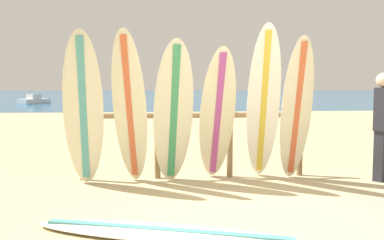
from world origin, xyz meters
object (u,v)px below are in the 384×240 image
surfboard_leaning_center_right (263,105)px  beachgoer_standing (382,122)px  small_boat_offshore (34,100)px  surfboard_leaning_right (297,109)px  surfboard_rack (194,132)px  surfboard_leaning_center (217,116)px  surfboard_lying_on_sand (165,233)px  surfboard_leaning_center_left (173,112)px  surfboard_leaning_far_left (83,110)px  surfboard_leaning_left (130,109)px

surfboard_leaning_center_right → beachgoer_standing: size_ratio=1.41×
small_boat_offshore → surfboard_leaning_right: bearing=-68.0°
surfboard_rack → surfboard_leaning_center_right: surfboard_leaning_center_right is taller
surfboard_leaning_right → small_boat_offshore: size_ratio=0.89×
surfboard_leaning_center_right → beachgoer_standing: 1.77m
surfboard_leaning_center → surfboard_lying_on_sand: bearing=-110.9°
surfboard_leaning_center_left → surfboard_leaning_center: size_ratio=1.05×
surfboard_leaning_center_right → small_boat_offshore: size_ratio=0.94×
surfboard_leaning_center → surfboard_leaning_center_right: size_ratio=0.87×
surfboard_leaning_center_right → small_boat_offshore: bearing=111.0°
surfboard_leaning_right → surfboard_lying_on_sand: bearing=-133.0°
surfboard_leaning_far_left → surfboard_leaning_center_right: surfboard_leaning_center_right is taller
surfboard_leaning_far_left → surfboard_leaning_center: bearing=3.6°
surfboard_leaning_left → surfboard_lying_on_sand: 2.38m
surfboard_leaning_far_left → small_boat_offshore: bearing=106.1°
surfboard_leaning_left → small_boat_offshore: bearing=107.3°
surfboard_lying_on_sand → surfboard_leaning_left: bearing=101.2°
surfboard_leaning_center_right → surfboard_lying_on_sand: size_ratio=0.86×
surfboard_leaning_center_right → beachgoer_standing: bearing=-3.0°
surfboard_leaning_center_left → surfboard_lying_on_sand: bearing=-95.3°
small_boat_offshore → surfboard_leaning_center_right: bearing=-69.0°
surfboard_leaning_left → surfboard_leaning_center_right: (1.90, -0.00, 0.04)m
surfboard_leaning_left → small_boat_offshore: (-8.28, 26.52, -0.83)m
surfboard_leaning_center → small_boat_offshore: bearing=109.8°
surfboard_rack → surfboard_leaning_far_left: size_ratio=1.59×
surfboard_leaning_center_left → surfboard_leaning_center_right: size_ratio=0.92×
beachgoer_standing → small_boat_offshore: bearing=114.2°
surfboard_rack → surfboard_leaning_center: surfboard_leaning_center is taller
surfboard_leaning_left → surfboard_leaning_right: size_ratio=1.03×
small_boat_offshore → surfboard_rack: bearing=-70.5°
surfboard_rack → surfboard_leaning_right: 1.56m
surfboard_leaning_center_left → beachgoer_standing: surfboard_leaning_center_left is taller
small_boat_offshore → surfboard_leaning_center_left: bearing=-71.5°
surfboard_leaning_center_left → surfboard_leaning_far_left: bearing=-177.8°
surfboard_leaning_center → surfboard_lying_on_sand: (-0.83, -2.18, -0.94)m
surfboard_leaning_center_right → surfboard_leaning_left: bearing=179.9°
surfboard_leaning_right → surfboard_lying_on_sand: size_ratio=0.81×
surfboard_leaning_right → surfboard_leaning_center_left: bearing=-178.9°
surfboard_leaning_center_right → surfboard_leaning_right: surfboard_leaning_center_right is taller
surfboard_rack → surfboard_leaning_center_right: bearing=-23.3°
surfboard_rack → surfboard_leaning_center: bearing=-47.0°
surfboard_rack → surfboard_leaning_center_left: surfboard_leaning_center_left is taller
surfboard_leaning_far_left → surfboard_rack: bearing=15.8°
surfboard_leaning_far_left → surfboard_leaning_center: (1.88, 0.12, -0.10)m
surfboard_rack → beachgoer_standing: size_ratio=2.16×
surfboard_lying_on_sand → beachgoer_standing: (3.24, 2.00, 0.84)m
surfboard_leaning_far_left → surfboard_leaning_center_left: size_ratio=1.05×
surfboard_leaning_right → small_boat_offshore: bearing=112.0°
beachgoer_standing → surfboard_leaning_center_right: bearing=177.0°
surfboard_leaning_far_left → surfboard_leaning_center_right: (2.53, 0.03, 0.04)m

